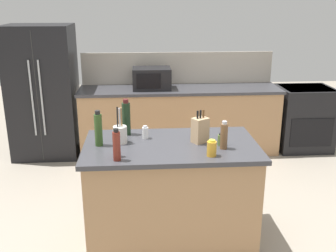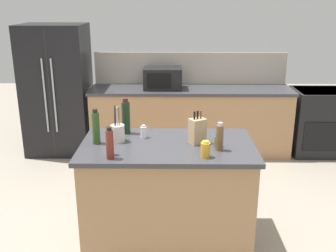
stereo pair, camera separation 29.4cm
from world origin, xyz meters
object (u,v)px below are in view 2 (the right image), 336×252
(range_oven, at_px, (319,121))
(refrigerator, at_px, (57,90))
(spice_jar_oregano, at_px, (217,141))
(salt_shaker, at_px, (144,132))
(microwave, at_px, (163,78))
(hot_sauce_bottle, at_px, (111,146))
(wine_bottle, at_px, (126,117))
(utensil_crock, at_px, (118,133))
(olive_oil_bottle, at_px, (96,127))
(honey_jar, at_px, (205,150))
(knife_block, at_px, (197,131))
(pepper_grinder, at_px, (220,137))
(vinegar_bottle, at_px, (110,144))

(range_oven, bearing_deg, refrigerator, 179.21)
(spice_jar_oregano, distance_m, salt_shaker, 0.68)
(range_oven, relative_size, microwave, 1.76)
(refrigerator, bearing_deg, hot_sauce_bottle, -65.49)
(spice_jar_oregano, bearing_deg, wine_bottle, 156.92)
(utensil_crock, xyz_separation_m, olive_oil_bottle, (-0.18, -0.05, 0.06))
(microwave, distance_m, spice_jar_oregano, 2.32)
(honey_jar, bearing_deg, knife_block, 98.27)
(microwave, relative_size, honey_jar, 3.83)
(range_oven, height_order, utensil_crock, utensil_crock)
(pepper_grinder, bearing_deg, utensil_crock, 166.93)
(wine_bottle, bearing_deg, olive_oil_bottle, -129.65)
(knife_block, bearing_deg, honey_jar, -113.44)
(range_oven, bearing_deg, hot_sauce_bottle, -136.47)
(knife_block, height_order, spice_jar_oregano, knife_block)
(spice_jar_oregano, bearing_deg, range_oven, 52.92)
(refrigerator, xyz_separation_m, olive_oil_bottle, (0.97, -2.24, 0.18))
(microwave, bearing_deg, spice_jar_oregano, -77.12)
(hot_sauce_bottle, distance_m, pepper_grinder, 0.89)
(vinegar_bottle, xyz_separation_m, hot_sauce_bottle, (-0.00, 0.08, -0.05))
(microwave, bearing_deg, olive_oil_bottle, -103.38)
(honey_jar, height_order, salt_shaker, honey_jar)
(spice_jar_oregano, distance_m, wine_bottle, 0.89)
(spice_jar_oregano, xyz_separation_m, salt_shaker, (-0.64, 0.22, 0.01))
(microwave, distance_m, pepper_grinder, 2.40)
(utensil_crock, relative_size, salt_shaker, 2.69)
(honey_jar, bearing_deg, microwave, 99.04)
(hot_sauce_bottle, xyz_separation_m, pepper_grinder, (0.88, 0.11, 0.04))
(vinegar_bottle, relative_size, pepper_grinder, 1.08)
(microwave, height_order, utensil_crock, utensil_crock)
(salt_shaker, xyz_separation_m, wine_bottle, (-0.17, 0.12, 0.10))
(vinegar_bottle, distance_m, wine_bottle, 0.61)
(spice_jar_oregano, height_order, wine_bottle, wine_bottle)
(range_oven, distance_m, hot_sauce_bottle, 3.60)
(honey_jar, xyz_separation_m, salt_shaker, (-0.52, 0.45, -0.01))
(range_oven, bearing_deg, pepper_grinder, -126.02)
(hot_sauce_bottle, distance_m, spice_jar_oregano, 0.89)
(salt_shaker, bearing_deg, refrigerator, 123.27)
(pepper_grinder, bearing_deg, olive_oil_bottle, 171.83)
(microwave, bearing_deg, refrigerator, 178.03)
(microwave, relative_size, hot_sauce_bottle, 3.34)
(salt_shaker, relative_size, olive_oil_bottle, 0.38)
(microwave, xyz_separation_m, olive_oil_bottle, (-0.52, -2.19, -0.00))
(knife_block, xyz_separation_m, olive_oil_bottle, (-0.87, -0.02, 0.03))
(refrigerator, relative_size, hot_sauce_bottle, 11.55)
(microwave, bearing_deg, knife_block, -80.84)
(microwave, height_order, olive_oil_bottle, olive_oil_bottle)
(range_oven, relative_size, salt_shaker, 7.74)
(honey_jar, bearing_deg, hot_sauce_bottle, 177.00)
(hot_sauce_bottle, height_order, salt_shaker, hot_sauce_bottle)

